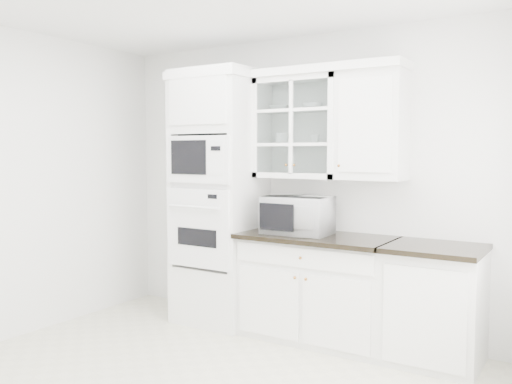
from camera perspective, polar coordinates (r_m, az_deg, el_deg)
The scene contains 12 objects.
room_shell at distance 3.93m, azimuth -3.60°, elevation 6.36°, with size 4.00×3.50×2.70m.
oven_column at distance 5.19m, azimuth -3.92°, elevation -0.58°, with size 0.76×0.68×2.40m.
base_cabinet_run at distance 4.81m, azimuth 6.47°, elevation -9.88°, with size 1.32×0.67×0.92m.
extra_base_cabinet at distance 4.48m, azimuth 18.28°, elevation -11.11°, with size 0.72×0.67×0.92m.
upper_cabinet_glass at distance 4.91m, azimuth 4.65°, elevation 6.75°, with size 0.80×0.33×0.90m.
upper_cabinet_solid at distance 4.63m, azimuth 12.12°, elevation 6.82°, with size 0.55×0.33×0.90m, color white.
crown_molding at distance 4.98m, azimuth 3.45°, elevation 12.32°, with size 2.14×0.38×0.07m, color white.
countertop_microwave at distance 4.75m, azimuth 4.48°, elevation -2.41°, with size 0.57×0.47×0.33m, color white.
bowl_a at distance 5.04m, azimuth 2.60°, elevation 8.78°, with size 0.19×0.19×0.05m, color white.
bowl_b at distance 4.86m, azimuth 5.95°, elevation 8.98°, with size 0.18×0.18×0.06m, color white.
cup_a at distance 4.99m, azimuth 2.78°, elevation 5.64°, with size 0.12×0.12×0.09m, color white.
cup_b at distance 4.83m, azimuth 6.26°, elevation 5.59°, with size 0.09×0.09×0.08m, color white.
Camera 1 is at (2.30, -2.76, 1.63)m, focal length 38.00 mm.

